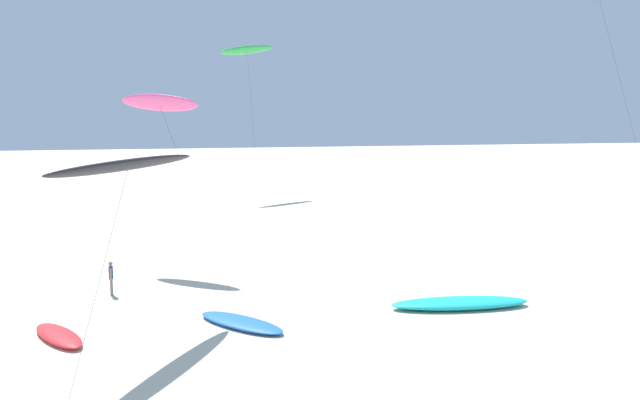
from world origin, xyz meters
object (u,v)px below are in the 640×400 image
Objects in this scene: grounded_kite_1 at (59,335)px; flying_kite_0 at (159,103)px; flying_kite_5 at (129,165)px; person_foreground_walker at (111,277)px; grounded_kite_2 at (241,322)px; flying_kite_1 at (247,50)px; grounded_kite_0 at (460,303)px.

flying_kite_0 is at bearing 71.49° from grounded_kite_1.
flying_kite_5 reaches higher than person_foreground_walker.
person_foreground_walker is at bearing 134.13° from grounded_kite_2.
flying_kite_1 is 3.77× the size of grounded_kite_2.
grounded_kite_2 is (4.17, 0.93, -6.73)m from flying_kite_5.
grounded_kite_0 is at bearing 0.99° from grounded_kite_1.
flying_kite_1 is 9.58× the size of person_foreground_walker.
person_foreground_walker is at bearing 160.36° from grounded_kite_0.
flying_kite_1 is 2.48× the size of grounded_kite_0.
flying_kite_5 is 9.13m from person_foreground_walker.
flying_kite_1 is at bearing 96.58° from grounded_kite_0.
flying_kite_1 is 44.26m from grounded_kite_0.
flying_kite_1 is 44.38m from flying_kite_5.
flying_kite_0 is 31.79m from flying_kite_1.
flying_kite_0 is at bearing 67.13° from person_foreground_walker.
grounded_kite_1 is at bearing -179.01° from grounded_kite_0.
person_foreground_walker reaches higher than grounded_kite_0.
flying_kite_5 is 15.65m from grounded_kite_0.
grounded_kite_1 is (-12.28, -41.70, -14.94)m from flying_kite_1.
grounded_kite_2 is at bearing -74.33° from flying_kite_0.
flying_kite_0 reaches higher than grounded_kite_1.
grounded_kite_2 is at bearing -178.45° from grounded_kite_0.
flying_kite_1 reaches higher than flying_kite_5.
grounded_kite_0 reaches higher than grounded_kite_2.
flying_kite_5 is 7.97m from grounded_kite_2.
flying_kite_5 is at bearing -16.94° from grounded_kite_1.
person_foreground_walker is (-15.60, 5.57, 0.70)m from grounded_kite_0.
flying_kite_1 reaches higher than flying_kite_0.
person_foreground_walker is (-5.66, 5.83, 0.77)m from grounded_kite_2.
grounded_kite_0 is (13.18, -11.29, -9.09)m from flying_kite_0.
person_foreground_walker is at bearing 75.98° from grounded_kite_1.
flying_kite_0 is at bearing 85.74° from flying_kite_5.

